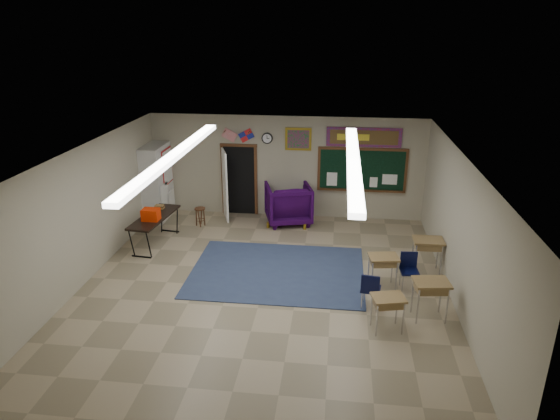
# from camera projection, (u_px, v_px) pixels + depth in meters

# --- Properties ---
(floor) EXTENTS (9.00, 9.00, 0.00)m
(floor) POSITION_uv_depth(u_px,v_px,m) (264.00, 288.00, 10.95)
(floor) COLOR #9D8B6C
(floor) RESTS_ON ground
(back_wall) EXTENTS (8.00, 0.04, 3.00)m
(back_wall) POSITION_uv_depth(u_px,v_px,m) (286.00, 167.00, 14.60)
(back_wall) COLOR #A69F86
(back_wall) RESTS_ON floor
(front_wall) EXTENTS (8.00, 0.04, 3.00)m
(front_wall) POSITION_uv_depth(u_px,v_px,m) (209.00, 361.00, 6.24)
(front_wall) COLOR #A69F86
(front_wall) RESTS_ON floor
(left_wall) EXTENTS (0.04, 9.00, 3.00)m
(left_wall) POSITION_uv_depth(u_px,v_px,m) (82.00, 217.00, 10.87)
(left_wall) COLOR #A69F86
(left_wall) RESTS_ON floor
(right_wall) EXTENTS (0.04, 9.00, 3.00)m
(right_wall) POSITION_uv_depth(u_px,v_px,m) (460.00, 234.00, 9.98)
(right_wall) COLOR #A69F86
(right_wall) RESTS_ON floor
(ceiling) EXTENTS (8.00, 9.00, 0.04)m
(ceiling) POSITION_uv_depth(u_px,v_px,m) (262.00, 155.00, 9.89)
(ceiling) COLOR silver
(ceiling) RESTS_ON back_wall
(area_rug) EXTENTS (4.00, 3.00, 0.02)m
(area_rug) POSITION_uv_depth(u_px,v_px,m) (277.00, 271.00, 11.67)
(area_rug) COLOR #303F5C
(area_rug) RESTS_ON floor
(fluorescent_strips) EXTENTS (3.86, 6.00, 0.10)m
(fluorescent_strips) POSITION_uv_depth(u_px,v_px,m) (262.00, 158.00, 9.92)
(fluorescent_strips) COLOR white
(fluorescent_strips) RESTS_ON ceiling
(doorway) EXTENTS (1.10, 0.89, 2.16)m
(doorway) POSITION_uv_depth(u_px,v_px,m) (235.00, 181.00, 14.79)
(doorway) COLOR black
(doorway) RESTS_ON back_wall
(chalkboard) EXTENTS (2.55, 0.14, 1.30)m
(chalkboard) POSITION_uv_depth(u_px,v_px,m) (362.00, 171.00, 14.34)
(chalkboard) COLOR #563018
(chalkboard) RESTS_ON back_wall
(bulletin_board) EXTENTS (2.10, 0.05, 0.55)m
(bulletin_board) POSITION_uv_depth(u_px,v_px,m) (364.00, 137.00, 13.99)
(bulletin_board) COLOR red
(bulletin_board) RESTS_ON back_wall
(framed_art_print) EXTENTS (0.75, 0.05, 0.65)m
(framed_art_print) POSITION_uv_depth(u_px,v_px,m) (298.00, 139.00, 14.23)
(framed_art_print) COLOR olive
(framed_art_print) RESTS_ON back_wall
(wall_clock) EXTENTS (0.32, 0.05, 0.32)m
(wall_clock) POSITION_uv_depth(u_px,v_px,m) (267.00, 138.00, 14.34)
(wall_clock) COLOR black
(wall_clock) RESTS_ON back_wall
(wall_flags) EXTENTS (1.16, 0.06, 0.70)m
(wall_flags) POSITION_uv_depth(u_px,v_px,m) (238.00, 133.00, 14.36)
(wall_flags) COLOR red
(wall_flags) RESTS_ON back_wall
(storage_cabinet) EXTENTS (0.59, 1.25, 2.20)m
(storage_cabinet) POSITION_uv_depth(u_px,v_px,m) (157.00, 182.00, 14.56)
(storage_cabinet) COLOR silver
(storage_cabinet) RESTS_ON floor
(wingback_armchair) EXTENTS (1.53, 1.56, 1.15)m
(wingback_armchair) POSITION_uv_depth(u_px,v_px,m) (288.00, 203.00, 14.39)
(wingback_armchair) COLOR #240534
(wingback_armchair) RESTS_ON floor
(student_chair_reading) EXTENTS (0.61, 0.61, 0.87)m
(student_chair_reading) POSITION_uv_depth(u_px,v_px,m) (279.00, 210.00, 14.28)
(student_chair_reading) COLOR black
(student_chair_reading) RESTS_ON floor
(student_chair_desk_a) EXTENTS (0.47, 0.47, 0.81)m
(student_chair_desk_a) POSITION_uv_depth(u_px,v_px,m) (371.00, 290.00, 10.08)
(student_chair_desk_a) COLOR black
(student_chair_desk_a) RESTS_ON floor
(student_chair_desk_b) EXTENTS (0.43, 0.43, 0.81)m
(student_chair_desk_b) POSITION_uv_depth(u_px,v_px,m) (409.00, 272.00, 10.78)
(student_chair_desk_b) COLOR black
(student_chair_desk_b) RESTS_ON floor
(student_desk_front_left) EXTENTS (0.69, 0.56, 0.75)m
(student_desk_front_left) POSITION_uv_depth(u_px,v_px,m) (383.00, 270.00, 10.85)
(student_desk_front_left) COLOR olive
(student_desk_front_left) RESTS_ON floor
(student_desk_front_right) EXTENTS (0.70, 0.53, 0.83)m
(student_desk_front_right) POSITION_uv_depth(u_px,v_px,m) (427.00, 254.00, 11.51)
(student_desk_front_right) COLOR olive
(student_desk_front_right) RESTS_ON floor
(student_desk_back_left) EXTENTS (0.68, 0.57, 0.72)m
(student_desk_back_left) POSITION_uv_depth(u_px,v_px,m) (387.00, 312.00, 9.33)
(student_desk_back_left) COLOR olive
(student_desk_back_left) RESTS_ON floor
(student_desk_back_right) EXTENTS (0.74, 0.59, 0.81)m
(student_desk_back_right) POSITION_uv_depth(u_px,v_px,m) (430.00, 298.00, 9.70)
(student_desk_back_right) COLOR olive
(student_desk_back_right) RESTS_ON floor
(folding_table) EXTENTS (0.83, 1.95, 1.08)m
(folding_table) POSITION_uv_depth(u_px,v_px,m) (155.00, 229.00, 12.99)
(folding_table) COLOR black
(folding_table) RESTS_ON floor
(wooden_stool) EXTENTS (0.30, 0.30, 0.53)m
(wooden_stool) POSITION_uv_depth(u_px,v_px,m) (200.00, 217.00, 14.23)
(wooden_stool) COLOR #532B18
(wooden_stool) RESTS_ON floor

